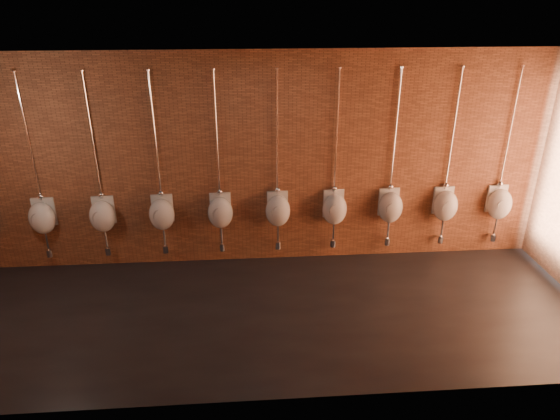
{
  "coord_description": "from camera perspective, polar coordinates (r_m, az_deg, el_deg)",
  "views": [
    {
      "loc": [
        -0.28,
        -5.45,
        3.96
      ],
      "look_at": [
        0.19,
        0.9,
        1.1
      ],
      "focal_mm": 32.0,
      "sensor_mm": 36.0,
      "label": 1
    }
  ],
  "objects": [
    {
      "name": "urinal_8",
      "position": [
        8.08,
        18.36,
        0.6
      ],
      "size": [
        0.4,
        0.35,
        2.72
      ],
      "color": "silver",
      "rests_on": "ground"
    },
    {
      "name": "urinal_1",
      "position": [
        8.05,
        -25.54,
        -0.7
      ],
      "size": [
        0.4,
        0.35,
        2.72
      ],
      "color": "silver",
      "rests_on": "ground"
    },
    {
      "name": "urinal_4",
      "position": [
        7.49,
        -6.84,
        -0.15
      ],
      "size": [
        0.4,
        0.35,
        2.72
      ],
      "color": "silver",
      "rests_on": "ground"
    },
    {
      "name": "urinal_9",
      "position": [
        8.44,
        23.78,
        0.75
      ],
      "size": [
        0.4,
        0.35,
        2.72
      ],
      "color": "silver",
      "rests_on": "ground"
    },
    {
      "name": "urinal_7",
      "position": [
        7.79,
        12.49,
        0.43
      ],
      "size": [
        0.4,
        0.35,
        2.72
      ],
      "color": "silver",
      "rests_on": "ground"
    },
    {
      "name": "urinal_2",
      "position": [
        7.77,
        -19.63,
        -0.53
      ],
      "size": [
        0.4,
        0.35,
        2.72
      ],
      "color": "silver",
      "rests_on": "ground"
    },
    {
      "name": "ground",
      "position": [
        6.74,
        -1.08,
        -11.78
      ],
      "size": [
        8.5,
        8.5,
        0.0
      ],
      "primitive_type": "plane",
      "color": "black",
      "rests_on": "ground"
    },
    {
      "name": "urinal_5",
      "position": [
        7.49,
        -0.25,
        0.05
      ],
      "size": [
        0.4,
        0.35,
        2.72
      ],
      "color": "silver",
      "rests_on": "ground"
    },
    {
      "name": "urinal_6",
      "position": [
        7.59,
        6.25,
        0.24
      ],
      "size": [
        0.4,
        0.35,
        2.72
      ],
      "color": "silver",
      "rests_on": "ground"
    },
    {
      "name": "room_shell",
      "position": [
        5.8,
        -1.24,
        4.53
      ],
      "size": [
        8.54,
        3.04,
        3.22
      ],
      "color": "black",
      "rests_on": "ground"
    },
    {
      "name": "urinal_3",
      "position": [
        7.58,
        -13.35,
        -0.35
      ],
      "size": [
        0.4,
        0.35,
        2.72
      ],
      "color": "silver",
      "rests_on": "ground"
    }
  ]
}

